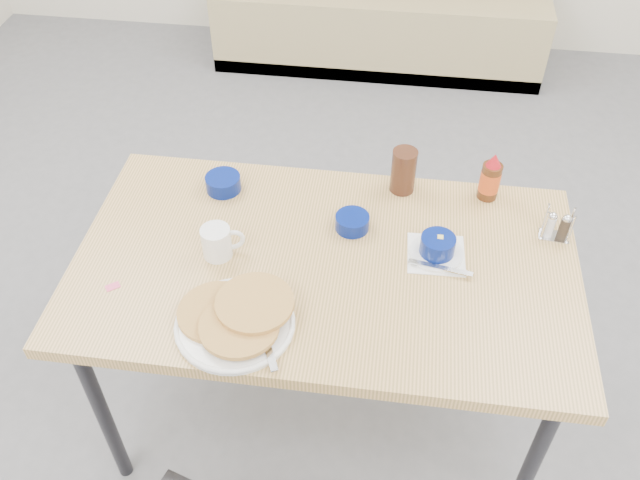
# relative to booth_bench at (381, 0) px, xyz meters

# --- Properties ---
(ground) EXTENTS (6.00, 6.00, 0.00)m
(ground) POSITION_rel_booth_bench_xyz_m (0.00, -2.78, -0.35)
(ground) COLOR slate
(ground) RESTS_ON ground
(booth_bench) EXTENTS (1.90, 0.56, 1.22)m
(booth_bench) POSITION_rel_booth_bench_xyz_m (0.00, 0.00, 0.00)
(booth_bench) COLOR tan
(booth_bench) RESTS_ON ground
(dining_table) EXTENTS (1.40, 0.80, 0.76)m
(dining_table) POSITION_rel_booth_bench_xyz_m (0.00, -2.53, 0.35)
(dining_table) COLOR tan
(dining_table) RESTS_ON ground
(pancake_plate) EXTENTS (0.30, 0.30, 0.05)m
(pancake_plate) POSITION_rel_booth_bench_xyz_m (-0.19, -2.79, 0.43)
(pancake_plate) COLOR white
(pancake_plate) RESTS_ON dining_table
(coffee_mug) EXTENTS (0.12, 0.08, 0.09)m
(coffee_mug) POSITION_rel_booth_bench_xyz_m (-0.30, -2.55, 0.46)
(coffee_mug) COLOR white
(coffee_mug) RESTS_ON dining_table
(grits_setting) EXTENTS (0.18, 0.17, 0.07)m
(grits_setting) POSITION_rel_booth_bench_xyz_m (0.30, -2.47, 0.44)
(grits_setting) COLOR white
(grits_setting) RESTS_ON dining_table
(creamer_bowl) EXTENTS (0.11, 0.11, 0.05)m
(creamer_bowl) POSITION_rel_booth_bench_xyz_m (-0.35, -2.27, 0.43)
(creamer_bowl) COLOR #041561
(creamer_bowl) RESTS_ON dining_table
(butter_bowl) EXTENTS (0.10, 0.10, 0.04)m
(butter_bowl) POSITION_rel_booth_bench_xyz_m (0.06, -2.39, 0.43)
(butter_bowl) COLOR #041561
(butter_bowl) RESTS_ON dining_table
(amber_tumbler) EXTENTS (0.09, 0.09, 0.14)m
(amber_tumbler) POSITION_rel_booth_bench_xyz_m (0.19, -2.19, 0.48)
(amber_tumbler) COLOR #3B1F13
(amber_tumbler) RESTS_ON dining_table
(condiment_caddy) EXTENTS (0.09, 0.06, 0.10)m
(condiment_caddy) POSITION_rel_booth_bench_xyz_m (0.64, -2.35, 0.45)
(condiment_caddy) COLOR silver
(condiment_caddy) RESTS_ON dining_table
(syrup_bottle) EXTENTS (0.06, 0.06, 0.16)m
(syrup_bottle) POSITION_rel_booth_bench_xyz_m (0.45, -2.19, 0.48)
(syrup_bottle) COLOR #47230F
(syrup_bottle) RESTS_ON dining_table
(sugar_wrapper) EXTENTS (0.04, 0.04, 0.00)m
(sugar_wrapper) POSITION_rel_booth_bench_xyz_m (-0.55, -2.71, 0.41)
(sugar_wrapper) COLOR #EE4F7D
(sugar_wrapper) RESTS_ON dining_table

